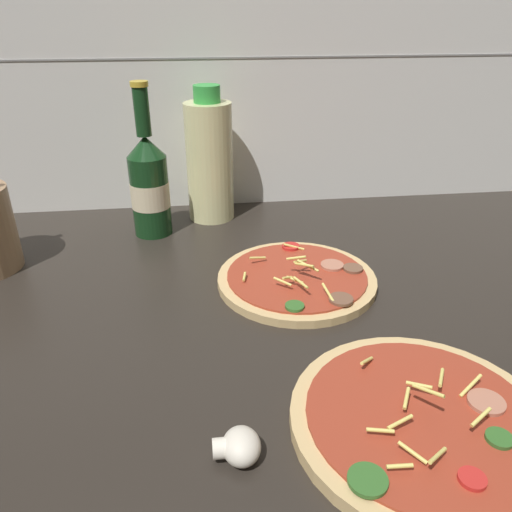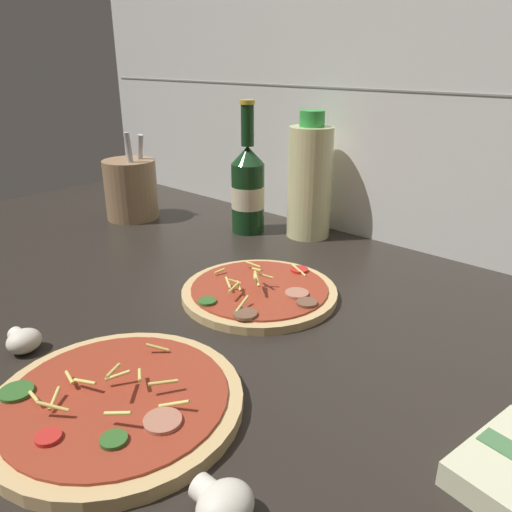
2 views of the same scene
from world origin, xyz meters
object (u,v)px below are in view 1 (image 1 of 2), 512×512
pizza_near (422,422)px  mushroom_left (239,446)px  beer_bottle (149,184)px  pizza_far (297,279)px  oil_bottle (210,160)px

pizza_near → mushroom_left: (-17.60, -1.33, 0.56)cm
beer_bottle → pizza_far: bearing=-43.7°
mushroom_left → pizza_far: bearing=69.5°
pizza_near → beer_bottle: size_ratio=0.99×
oil_bottle → mushroom_left: oil_bottle is taller
pizza_far → pizza_near: bearing=-77.3°
pizza_far → beer_bottle: size_ratio=0.89×
pizza_near → pizza_far: bearing=102.7°
pizza_far → oil_bottle: (-11.12, 26.68, 10.23)cm
beer_bottle → mushroom_left: bearing=-78.3°
pizza_near → oil_bottle: oil_bottle is taller
pizza_far → oil_bottle: oil_bottle is taller
pizza_near → pizza_far: (-6.41, 28.52, -0.11)cm
pizza_far → oil_bottle: 30.66cm
pizza_far → mushroom_left: size_ratio=5.30×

